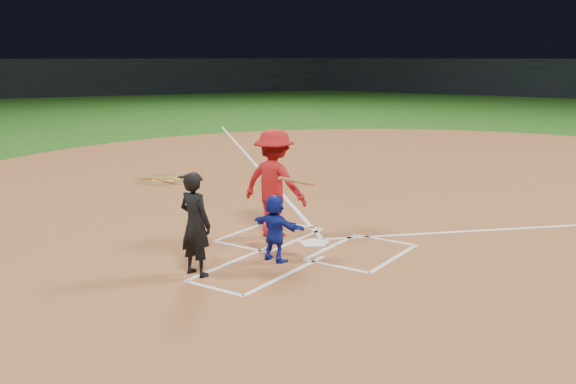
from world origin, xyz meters
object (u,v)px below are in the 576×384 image
Objects in this scene: catcher at (275,228)px; umpire at (195,224)px; home_plate at (314,243)px; on_deck_circle at (166,180)px; batter_at_plate at (274,183)px.

umpire is (-0.62, -1.25, 0.25)m from catcher.
umpire is at bearing 75.91° from home_plate.
home_plate is at bearing -24.20° from on_deck_circle.
catcher is (6.62, -4.20, 0.56)m from on_deck_circle.
umpire reaches higher than home_plate.
catcher is at bearing -111.81° from umpire.
home_plate is 0.37× the size of umpire.
on_deck_circle is at bearing -37.79° from umpire.
batter_at_plate is at bearing -48.84° from catcher.
home_plate is 1.34m from catcher.
home_plate is at bearing -84.45° from catcher.
catcher is at bearing -54.59° from batter_at_plate.
batter_at_plate reaches higher than catcher.
on_deck_circle is 0.84× the size of batter_at_plate.
home_plate is 1.34m from batter_at_plate.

